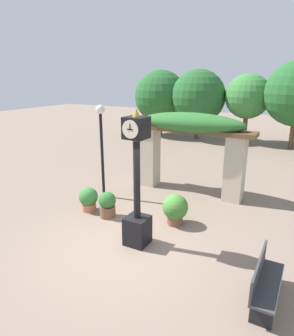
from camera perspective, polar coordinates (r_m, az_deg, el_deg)
The scene contains 9 objects.
ground_plane at distance 7.86m, azimuth -4.11°, elevation -14.43°, with size 60.00×60.00×0.00m, color #7F6B5B.
pedestal_clock at distance 7.29m, azimuth -1.92°, elevation -4.65°, with size 0.56×0.56×3.43m.
pergola at distance 10.69m, azimuth 8.26°, elevation 5.97°, with size 4.48×1.22×2.91m.
potted_plant_near_left at distance 8.65m, azimuth 5.39°, elevation -7.66°, with size 0.74×0.74×0.90m.
potted_plant_near_right at distance 9.16m, azimuth -7.56°, elevation -6.85°, with size 0.52×0.52×0.80m.
potted_plant_far_left at distance 9.67m, azimuth -11.08°, elevation -5.73°, with size 0.60×0.60×0.77m.
park_bench at distance 6.35m, azimuth 21.47°, elevation -19.54°, with size 0.42×1.54×0.89m.
lamp_post at distance 10.18m, azimuth -8.70°, elevation 6.22°, with size 0.30×0.30×3.21m.
tree_line at distance 19.68m, azimuth 18.99°, elevation 12.93°, with size 15.61×3.82×5.16m.
Camera 1 is at (3.73, -5.57, 4.10)m, focal length 32.00 mm.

